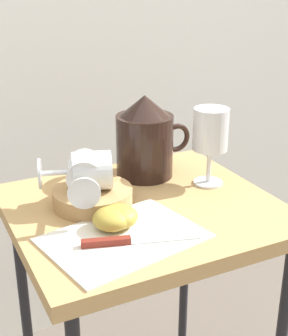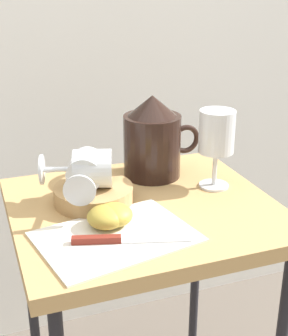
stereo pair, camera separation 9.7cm
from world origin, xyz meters
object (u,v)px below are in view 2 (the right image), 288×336
at_px(basket_tray, 94,194).
at_px(apple_half_left, 114,215).
at_px(pitcher, 153,144).
at_px(knife, 114,240).
at_px(wine_glass_tipped_far, 90,169).
at_px(apple_half_right, 106,217).
at_px(wine_glass_upright, 217,136).
at_px(table, 144,238).
at_px(wine_glass_tipped_near, 85,171).

height_order(basket_tray, apple_half_left, apple_half_left).
bearing_deg(pitcher, knife, -123.13).
bearing_deg(wine_glass_tipped_far, pitcher, 28.70).
height_order(pitcher, apple_half_right, pitcher).
relative_size(wine_glass_upright, knife, 0.84).
height_order(table, apple_half_left, apple_half_left).
distance_m(apple_half_left, apple_half_right, 0.02).
distance_m(table, pitcher, 0.22).
height_order(wine_glass_tipped_far, knife, wine_glass_tipped_far).
distance_m(wine_glass_upright, wine_glass_tipped_far, 0.27).
bearing_deg(apple_half_right, basket_tray, 87.02).
bearing_deg(basket_tray, table, -27.14).
distance_m(wine_glass_upright, apple_half_right, 0.30).
bearing_deg(basket_tray, apple_half_right, -92.98).
bearing_deg(apple_half_right, pitcher, 50.67).
relative_size(wine_glass_tipped_near, apple_half_left, 2.20).
bearing_deg(knife, table, 51.09).
bearing_deg(table, apple_half_left, -142.32).
height_order(table, basket_tray, basket_tray).
bearing_deg(table, apple_half_right, -145.49).
bearing_deg(apple_half_right, table, 34.51).
xyz_separation_m(wine_glass_tipped_far, knife, (-0.01, -0.17, -0.07)).
bearing_deg(table, wine_glass_tipped_far, 153.51).
height_order(table, wine_glass_tipped_near, wine_glass_tipped_near).
bearing_deg(wine_glass_upright, wine_glass_tipped_near, 176.50).
xyz_separation_m(table, wine_glass_upright, (0.17, 0.03, 0.19)).
xyz_separation_m(wine_glass_upright, apple_half_left, (-0.26, -0.10, -0.09)).
height_order(pitcher, wine_glass_tipped_far, pitcher).
bearing_deg(apple_half_left, basket_tray, 94.60).
relative_size(wine_glass_upright, apple_half_left, 2.41).
bearing_deg(apple_half_left, wine_glass_upright, 20.76).
bearing_deg(apple_half_right, wine_glass_upright, 20.32).
height_order(wine_glass_upright, wine_glass_tipped_near, wine_glass_upright).
relative_size(pitcher, wine_glass_upright, 1.10).
distance_m(table, basket_tray, 0.14).
bearing_deg(wine_glass_upright, apple_half_left, -159.24).
relative_size(apple_half_left, knife, 0.35).
bearing_deg(wine_glass_tipped_far, wine_glass_tipped_near, 161.85).
height_order(pitcher, wine_glass_upright, pitcher).
bearing_deg(basket_tray, apple_half_left, -85.40).
distance_m(basket_tray, wine_glass_upright, 0.28).
xyz_separation_m(pitcher, apple_half_right, (-0.17, -0.21, -0.05)).
bearing_deg(wine_glass_upright, basket_tray, 177.14).
distance_m(basket_tray, apple_half_left, 0.11).
relative_size(wine_glass_upright, wine_glass_tipped_far, 1.11).
bearing_deg(knife, apple_half_right, 86.40).
relative_size(table, wine_glass_upright, 4.09).
relative_size(wine_glass_tipped_near, apple_half_right, 2.20).
bearing_deg(apple_half_left, wine_glass_tipped_near, 101.07).
height_order(table, knife, knife).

